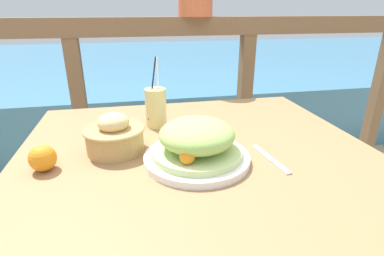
# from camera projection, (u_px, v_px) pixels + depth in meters

# --- Properties ---
(patio_table) EXTENTS (1.07, 0.96, 0.76)m
(patio_table) POSITION_uv_depth(u_px,v_px,m) (197.00, 176.00, 0.95)
(patio_table) COLOR #997047
(patio_table) RESTS_ON ground_plane
(railing_fence) EXTENTS (2.80, 0.08, 1.12)m
(railing_fence) POSITION_uv_depth(u_px,v_px,m) (166.00, 81.00, 1.61)
(railing_fence) COLOR brown
(railing_fence) RESTS_ON ground_plane
(sea_backdrop) EXTENTS (12.00, 4.00, 0.55)m
(sea_backdrop) POSITION_uv_depth(u_px,v_px,m) (145.00, 78.00, 4.08)
(sea_backdrop) COLOR teal
(sea_backdrop) RESTS_ON ground_plane
(salad_plate) EXTENTS (0.30, 0.30, 0.12)m
(salad_plate) POSITION_uv_depth(u_px,v_px,m) (197.00, 144.00, 0.82)
(salad_plate) COLOR white
(salad_plate) RESTS_ON patio_table
(drink_glass) EXTENTS (0.08, 0.08, 0.25)m
(drink_glass) POSITION_uv_depth(u_px,v_px,m) (156.00, 108.00, 1.07)
(drink_glass) COLOR #DBCC7F
(drink_glass) RESTS_ON patio_table
(bread_basket) EXTENTS (0.18, 0.18, 0.12)m
(bread_basket) POSITION_uv_depth(u_px,v_px,m) (115.00, 136.00, 0.88)
(bread_basket) COLOR tan
(bread_basket) RESTS_ON patio_table
(fork) EXTENTS (0.04, 0.18, 0.00)m
(fork) POSITION_uv_depth(u_px,v_px,m) (270.00, 159.00, 0.85)
(fork) COLOR silver
(fork) RESTS_ON patio_table
(orange_near_basket) EXTENTS (0.07, 0.07, 0.07)m
(orange_near_basket) POSITION_uv_depth(u_px,v_px,m) (43.00, 158.00, 0.78)
(orange_near_basket) COLOR orange
(orange_near_basket) RESTS_ON patio_table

